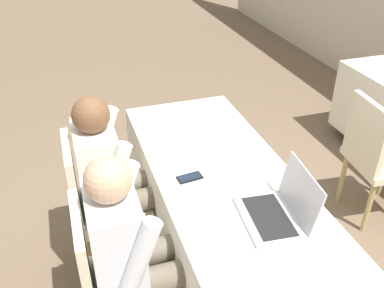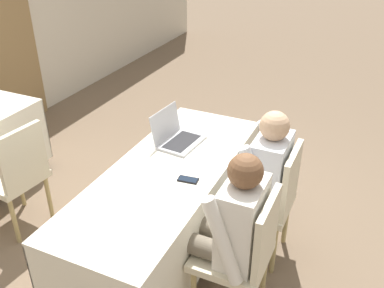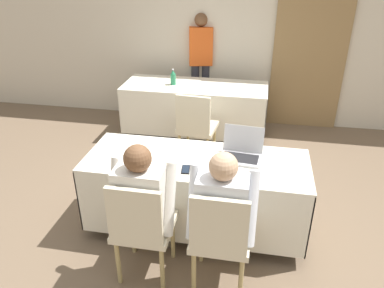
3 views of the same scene
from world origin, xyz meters
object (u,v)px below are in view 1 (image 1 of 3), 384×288
laptop (278,210)px  chair_near_right (115,278)px  cell_phone (190,178)px  chair_far_spare (377,155)px  person_checkered_shirt (113,176)px  chair_near_left (98,201)px  person_white_shirt (134,248)px

laptop → chair_near_right: 0.84m
laptop → cell_phone: size_ratio=2.66×
chair_far_spare → person_checkered_shirt: (-0.08, -1.78, 0.16)m
person_checkered_shirt → chair_near_left: bearing=90.0°
chair_near_left → person_checkered_shirt: size_ratio=0.78×
laptop → chair_near_left: bearing=-125.5°
cell_phone → chair_near_right: 0.64m
person_checkered_shirt → person_white_shirt: bearing=-180.0°
laptop → chair_far_spare: bearing=123.8°
cell_phone → person_white_shirt: person_white_shirt is taller
cell_phone → chair_near_right: (0.35, -0.48, -0.23)m
laptop → person_white_shirt: bearing=-91.5°
person_white_shirt → chair_near_right: bearing=90.0°
cell_phone → person_checkered_shirt: person_checkered_shirt is taller
cell_phone → chair_near_right: size_ratio=0.15×
chair_near_left → person_white_shirt: size_ratio=0.78×
person_checkered_shirt → chair_near_right: bearing=170.1°
cell_phone → person_checkered_shirt: size_ratio=0.12×
chair_near_left → chair_near_right: (0.60, 0.00, 0.00)m
laptop → person_white_shirt: (-0.08, -0.68, -0.12)m
chair_near_right → person_checkered_shirt: (-0.60, 0.10, 0.16)m
chair_near_right → person_white_shirt: (0.00, 0.10, 0.16)m
chair_near_right → chair_far_spare: 1.96m
person_white_shirt → chair_far_spare: bearing=-73.9°
chair_near_left → chair_near_right: bearing=-180.0°
laptop → chair_near_left: laptop is taller
chair_far_spare → cell_phone: bearing=102.3°
chair_far_spare → chair_near_right: bearing=110.9°
laptop → chair_far_spare: size_ratio=0.41×
laptop → chair_near_right: size_ratio=0.41×
laptop → cell_phone: 0.53m
chair_near_left → person_checkered_shirt: bearing=-90.0°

